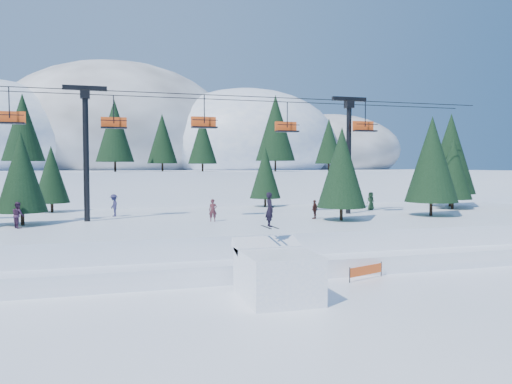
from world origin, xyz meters
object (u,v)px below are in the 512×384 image
object	(u,v)px
chairlift	(209,134)
banner_far	(376,265)
jump_kicker	(277,273)
banner_near	(366,270)

from	to	relation	value
chairlift	banner_far	distance (m)	17.32
jump_kicker	banner_far	world-z (taller)	jump_kicker
chairlift	banner_far	size ratio (longest dim) A/B	17.31
banner_near	banner_far	xyz separation A→B (m)	(1.43, 1.34, 0.00)
banner_near	banner_far	distance (m)	1.96
chairlift	banner_near	bearing A→B (deg)	-64.17
chairlift	banner_near	xyz separation A→B (m)	(6.71, -13.86, -8.78)
banner_near	banner_far	bearing A→B (deg)	43.01
chairlift	banner_near	distance (m)	17.72
jump_kicker	chairlift	size ratio (longest dim) A/B	0.11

